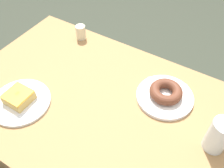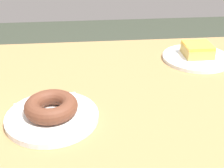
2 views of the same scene
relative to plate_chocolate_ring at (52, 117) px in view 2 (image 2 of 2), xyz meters
The scene contains 7 objects.
table 0.24m from the plate_chocolate_ring, 45.10° to the left, with size 1.19×0.70×0.73m.
plate_chocolate_ring is the anchor object (origin of this frame).
napkin_chocolate_ring 0.01m from the plate_chocolate_ring, ahead, with size 0.15×0.15×0.00m, color white.
donut_chocolate_ring 0.03m from the plate_chocolate_ring, ahead, with size 0.12×0.12×0.04m, color brown.
plate_glazed_square 0.53m from the plate_chocolate_ring, 33.95° to the left, with size 0.22×0.22×0.01m, color white.
napkin_glazed_square 0.53m from the plate_chocolate_ring, 33.95° to the left, with size 0.12×0.12×0.00m, color white.
donut_glazed_square 0.54m from the plate_chocolate_ring, 33.95° to the left, with size 0.09×0.09×0.04m.
Camera 2 is at (-0.07, -0.75, 1.14)m, focal length 50.13 mm.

